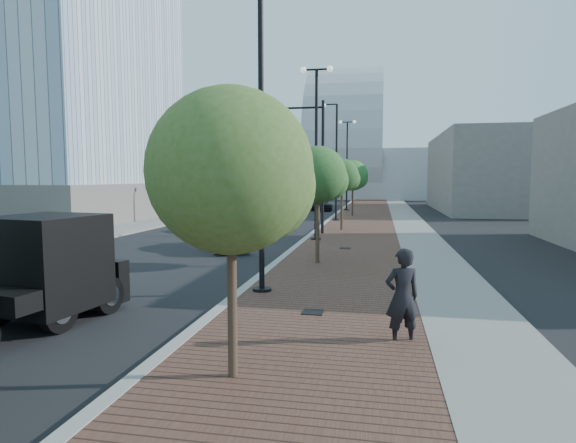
# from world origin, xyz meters

# --- Properties ---
(sidewalk) EXTENTS (7.00, 140.00, 0.12)m
(sidewalk) POSITION_xyz_m (3.50, 40.00, 0.06)
(sidewalk) COLOR #4C2D23
(sidewalk) RESTS_ON ground
(concrete_strip) EXTENTS (2.40, 140.00, 0.13)m
(concrete_strip) POSITION_xyz_m (6.20, 40.00, 0.07)
(concrete_strip) COLOR slate
(concrete_strip) RESTS_ON ground
(curb) EXTENTS (0.30, 140.00, 0.14)m
(curb) POSITION_xyz_m (0.00, 40.00, 0.07)
(curb) COLOR gray
(curb) RESTS_ON ground
(west_sidewalk) EXTENTS (4.00, 140.00, 0.12)m
(west_sidewalk) POSITION_xyz_m (-13.00, 40.00, 0.06)
(west_sidewalk) COLOR slate
(west_sidewalk) RESTS_ON ground
(white_sedan) EXTENTS (3.45, 4.96, 1.55)m
(white_sedan) POSITION_xyz_m (-3.27, 18.51, 0.77)
(white_sedan) COLOR silver
(white_sedan) RESTS_ON ground
(dark_car_mid) EXTENTS (3.31, 4.56, 1.15)m
(dark_car_mid) POSITION_xyz_m (-7.00, 26.22, 0.58)
(dark_car_mid) COLOR black
(dark_car_mid) RESTS_ON ground
(dark_car_far) EXTENTS (3.79, 5.19, 1.40)m
(dark_car_far) POSITION_xyz_m (-2.48, 46.84, 0.70)
(dark_car_far) COLOR black
(dark_car_far) RESTS_ON ground
(pedestrian) EXTENTS (0.86, 0.71, 2.02)m
(pedestrian) POSITION_xyz_m (4.47, 6.41, 1.01)
(pedestrian) COLOR black
(pedestrian) RESTS_ON ground
(streetlight_1) EXTENTS (1.44, 0.56, 9.21)m
(streetlight_1) POSITION_xyz_m (0.49, 10.00, 4.34)
(streetlight_1) COLOR black
(streetlight_1) RESTS_ON ground
(streetlight_2) EXTENTS (1.72, 0.56, 9.28)m
(streetlight_2) POSITION_xyz_m (0.60, 22.00, 4.82)
(streetlight_2) COLOR black
(streetlight_2) RESTS_ON ground
(streetlight_3) EXTENTS (1.44, 0.56, 9.21)m
(streetlight_3) POSITION_xyz_m (0.49, 34.00, 4.34)
(streetlight_3) COLOR black
(streetlight_3) RESTS_ON ground
(streetlight_4) EXTENTS (1.72, 0.56, 9.28)m
(streetlight_4) POSITION_xyz_m (0.60, 46.00, 4.82)
(streetlight_4) COLOR black
(streetlight_4) RESTS_ON ground
(traffic_mast) EXTENTS (5.09, 0.20, 8.00)m
(traffic_mast) POSITION_xyz_m (-0.30, 25.00, 4.98)
(traffic_mast) COLOR black
(traffic_mast) RESTS_ON ground
(tree_0) EXTENTS (2.72, 2.72, 4.91)m
(tree_0) POSITION_xyz_m (1.65, 4.02, 3.54)
(tree_0) COLOR #382619
(tree_0) RESTS_ON ground
(tree_1) EXTENTS (2.29, 2.23, 4.68)m
(tree_1) POSITION_xyz_m (1.65, 15.02, 3.55)
(tree_1) COLOR #382619
(tree_1) RESTS_ON ground
(tree_2) EXTENTS (2.21, 2.13, 4.67)m
(tree_2) POSITION_xyz_m (1.65, 27.02, 3.59)
(tree_2) COLOR #382619
(tree_2) RESTS_ON ground
(tree_3) EXTENTS (2.68, 2.68, 5.01)m
(tree_3) POSITION_xyz_m (1.65, 39.02, 3.66)
(tree_3) COLOR #382619
(tree_3) RESTS_ON ground
(tower_podium) EXTENTS (19.00, 19.00, 3.00)m
(tower_podium) POSITION_xyz_m (-24.00, 32.00, 1.50)
(tower_podium) COLOR #635E59
(tower_podium) RESTS_ON ground
(convention_center) EXTENTS (50.00, 30.00, 50.00)m
(convention_center) POSITION_xyz_m (-2.00, 85.00, 6.00)
(convention_center) COLOR #9FA4A9
(convention_center) RESTS_ON ground
(commercial_block_nw) EXTENTS (14.00, 20.00, 10.00)m
(commercial_block_nw) POSITION_xyz_m (-20.00, 60.00, 5.00)
(commercial_block_nw) COLOR #68635D
(commercial_block_nw) RESTS_ON ground
(commercial_block_ne) EXTENTS (12.00, 22.00, 8.00)m
(commercial_block_ne) POSITION_xyz_m (16.00, 50.00, 4.00)
(commercial_block_ne) COLOR #645F5A
(commercial_block_ne) RESTS_ON ground
(utility_cover_1) EXTENTS (0.50, 0.50, 0.02)m
(utility_cover_1) POSITION_xyz_m (2.40, 8.00, 0.13)
(utility_cover_1) COLOR black
(utility_cover_1) RESTS_ON sidewalk
(utility_cover_2) EXTENTS (0.50, 0.50, 0.02)m
(utility_cover_2) POSITION_xyz_m (2.40, 19.00, 0.13)
(utility_cover_2) COLOR black
(utility_cover_2) RESTS_ON sidewalk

